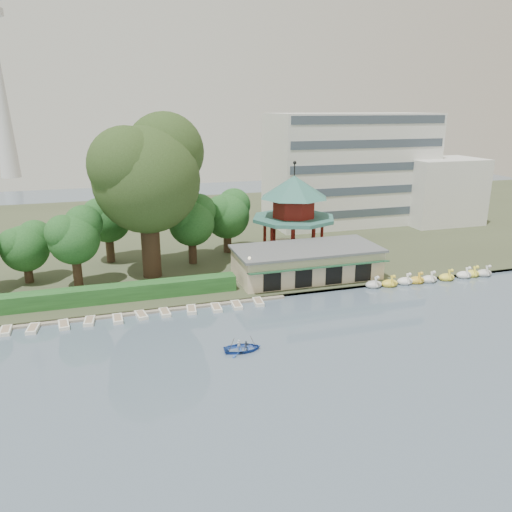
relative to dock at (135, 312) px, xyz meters
name	(u,v)px	position (x,y,z in m)	size (l,w,h in m)	color
ground_plane	(296,374)	(12.00, -17.20, -0.12)	(220.00, 220.00, 0.00)	slate
shore	(190,231)	(12.00, 34.80, 0.08)	(220.00, 70.00, 0.40)	#424930
embankment	(241,299)	(12.00, 0.10, 0.03)	(220.00, 0.60, 0.30)	gray
dock	(135,312)	(0.00, 0.00, 0.00)	(34.00, 1.60, 0.24)	gray
boathouse	(306,262)	(22.00, 4.77, 2.25)	(18.60, 9.39, 3.90)	beige
pavilion	(294,207)	(24.00, 14.80, 7.36)	(12.40, 12.40, 13.50)	beige
office_building	(365,172)	(44.67, 31.80, 9.61)	(38.00, 18.00, 20.00)	silver
hedge	(105,294)	(-3.00, 3.30, 1.18)	(30.00, 2.00, 1.80)	#265C25
lamp_post	(249,268)	(13.50, 1.80, 3.22)	(0.36, 0.36, 4.28)	black
big_tree	(147,171)	(3.18, 11.01, 13.77)	(14.48, 13.49, 20.60)	#3A281C
small_trees	(117,227)	(-0.91, 14.47, 6.28)	(40.02, 16.49, 10.03)	#3A281C
swan_boats	(432,278)	(37.19, -0.64, 0.28)	(18.38, 2.13, 1.92)	silver
moored_rowboats	(129,317)	(-0.69, -1.38, 0.06)	(29.58, 2.78, 0.36)	white
rowboat_with_passengers	(243,346)	(8.85, -11.89, 0.38)	(5.02, 3.71, 2.01)	#2C55B2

